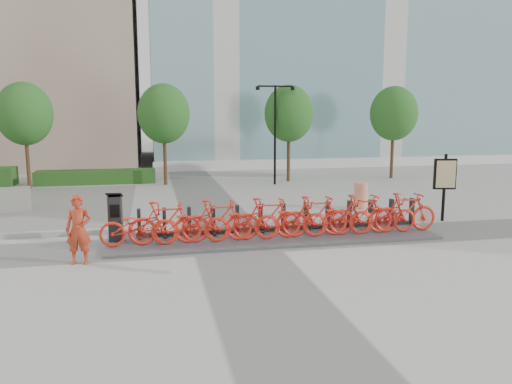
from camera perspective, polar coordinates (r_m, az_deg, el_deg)
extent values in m
plane|color=#A9A69C|center=(14.31, -2.69, -5.82)|extent=(120.00, 120.00, 0.00)
cube|color=teal|center=(43.63, 10.74, 19.99)|extent=(32.00, 16.00, 24.00)
cube|color=#204A22|center=(27.20, -17.76, 1.66)|extent=(6.00, 1.20, 0.70)
cylinder|color=#4C331B|center=(26.39, -24.64, 3.56)|extent=(0.18, 0.18, 3.00)
ellipsoid|color=#1D6719|center=(26.29, -24.95, 8.11)|extent=(2.60, 2.60, 2.99)
cylinder|color=#4C331B|center=(25.75, -10.37, 4.13)|extent=(0.18, 0.18, 3.00)
ellipsoid|color=#1D6719|center=(25.66, -10.50, 8.80)|extent=(2.60, 2.60, 2.99)
cylinder|color=#4C331B|center=(26.73, 3.74, 4.44)|extent=(0.18, 0.18, 3.00)
ellipsoid|color=#1D6719|center=(26.64, 3.78, 8.94)|extent=(2.60, 2.60, 2.99)
cylinder|color=#4C331B|center=(28.93, 15.29, 4.49)|extent=(0.18, 0.18, 3.00)
ellipsoid|color=#1D6719|center=(28.85, 15.47, 8.65)|extent=(2.60, 2.60, 2.99)
cylinder|color=black|center=(25.45, 2.19, 6.47)|extent=(0.12, 0.12, 5.00)
cube|color=black|center=(25.34, 1.22, 12.00)|extent=(0.90, 0.08, 0.08)
cube|color=black|center=(25.56, 3.22, 11.97)|extent=(0.90, 0.08, 0.08)
cylinder|color=black|center=(25.24, 0.20, 11.79)|extent=(0.20, 0.20, 0.18)
cylinder|color=black|center=(25.68, 4.21, 11.72)|extent=(0.20, 0.20, 0.18)
cube|color=#4A4A4D|center=(14.84, 2.10, -5.11)|extent=(9.60, 2.40, 0.08)
imported|color=red|center=(13.95, -13.30, -3.82)|extent=(2.07, 0.72, 1.09)
imported|color=red|center=(13.93, -10.34, -3.48)|extent=(2.01, 0.57, 1.21)
imported|color=red|center=(13.98, -7.38, -3.61)|extent=(2.07, 0.72, 1.09)
imported|color=red|center=(14.04, -4.45, -3.26)|extent=(2.01, 0.57, 1.21)
imported|color=red|center=(14.16, -1.55, -3.38)|extent=(2.07, 0.72, 1.09)
imported|color=red|center=(14.29, 1.29, -3.01)|extent=(2.01, 0.57, 1.21)
imported|color=red|center=(14.48, 4.07, -3.11)|extent=(2.07, 0.72, 1.09)
imported|color=red|center=(14.68, 6.77, -2.75)|extent=(2.01, 0.57, 1.21)
imported|color=red|center=(14.94, 9.39, -2.83)|extent=(2.07, 0.72, 1.09)
imported|color=red|center=(15.20, 11.93, -2.47)|extent=(2.01, 0.57, 1.21)
imported|color=red|center=(15.52, 14.36, -2.55)|extent=(2.07, 0.72, 1.09)
imported|color=red|center=(15.83, 16.70, -2.20)|extent=(2.01, 0.57, 1.21)
cube|color=black|center=(14.60, -15.77, -2.96)|extent=(0.39, 0.35, 1.28)
cube|color=black|center=(14.48, -15.88, -0.32)|extent=(0.47, 0.41, 0.16)
cube|color=black|center=(14.39, -15.85, -2.11)|extent=(0.26, 0.05, 0.36)
imported|color=#B03219|center=(12.92, -19.61, -4.08)|extent=(0.68, 0.50, 1.72)
cylinder|color=#EE3500|center=(19.63, 11.88, -0.39)|extent=(0.67, 0.67, 1.01)
cylinder|color=black|center=(18.08, 20.70, 0.46)|extent=(0.10, 0.10, 2.29)
cube|color=black|center=(18.02, 20.79, 1.93)|extent=(0.75, 0.27, 1.04)
cube|color=tan|center=(17.97, 20.89, 1.91)|extent=(0.63, 0.16, 0.92)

